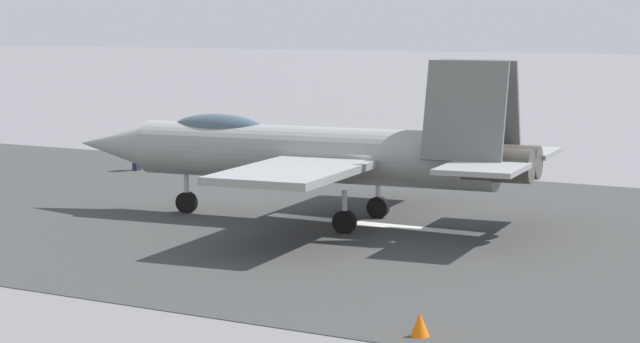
% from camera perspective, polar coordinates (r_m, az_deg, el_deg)
% --- Properties ---
extents(ground_plane, '(400.00, 400.00, 0.00)m').
position_cam_1_polar(ground_plane, '(39.93, 1.61, -2.52)').
color(ground_plane, slate).
extents(runway_strip, '(240.00, 26.00, 0.02)m').
position_cam_1_polar(runway_strip, '(39.92, 1.63, -2.51)').
color(runway_strip, '#383939').
rests_on(runway_strip, ground).
extents(fighter_jet, '(17.51, 14.00, 5.62)m').
position_cam_1_polar(fighter_jet, '(39.77, -0.41, 0.96)').
color(fighter_jet, gray).
rests_on(fighter_jet, ground).
extents(crew_person, '(0.49, 0.58, 1.67)m').
position_cam_1_polar(crew_person, '(54.23, -8.93, 0.91)').
color(crew_person, '#1E2338').
rests_on(crew_person, ground).
extents(marker_cone_near, '(0.44, 0.44, 0.55)m').
position_cam_1_polar(marker_cone_near, '(25.82, 4.89, -7.45)').
color(marker_cone_near, orange).
rests_on(marker_cone_near, ground).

